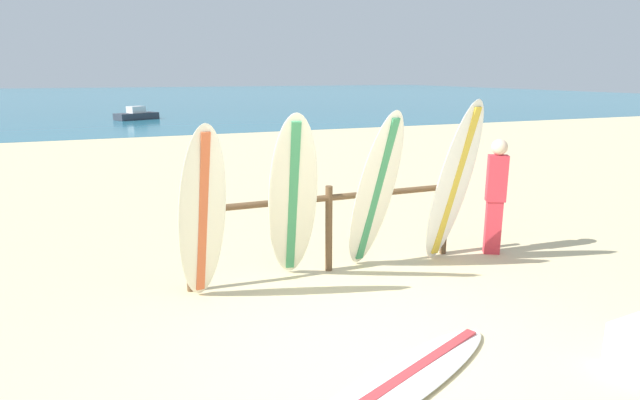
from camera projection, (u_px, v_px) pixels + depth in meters
name	position (u px, v px, depth m)	size (l,w,h in m)	color
ground_plane	(376.00, 355.00, 4.67)	(120.00, 120.00, 0.00)	beige
ocean_water	(129.00, 96.00, 56.99)	(120.00, 80.00, 0.01)	teal
surfboard_rack	(329.00, 215.00, 6.50)	(3.58, 0.09, 1.11)	brown
surfboard_leaning_far_left	(202.00, 216.00, 5.45)	(0.58, 0.73, 2.01)	silver
surfboard_leaning_left	(293.00, 200.00, 5.95)	(0.75, 1.05, 2.09)	silver
surfboard_leaning_center_left	(375.00, 193.00, 6.35)	(0.64, 0.90, 2.08)	white
surfboard_leaning_center	(453.00, 184.00, 6.60)	(0.69, 0.79, 2.18)	white
surfboard_lying_on_sand	(396.00, 385.00, 4.16)	(2.56, 1.48, 0.08)	white
beachgoer_standing	(496.00, 192.00, 7.11)	(0.31, 0.27, 1.61)	#D8333F
small_boat_offshore	(136.00, 115.00, 28.41)	(2.42, 1.88, 0.71)	#333842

